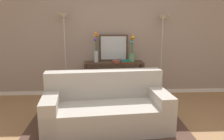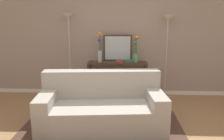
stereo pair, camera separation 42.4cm
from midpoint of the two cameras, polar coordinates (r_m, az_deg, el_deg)
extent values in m
cube|color=white|center=(5.56, -1.80, -5.19)|extent=(12.00, 0.15, 0.09)
cube|color=gray|center=(5.31, -1.90, 9.79)|extent=(12.00, 0.14, 2.78)
cube|color=#51382D|center=(3.74, -4.62, -14.78)|extent=(2.57, 1.69, 0.01)
cube|color=#ADA89E|center=(3.75, -4.63, -11.31)|extent=(2.02, 1.09, 0.42)
cube|color=#ADA89E|center=(3.91, -5.05, -3.45)|extent=(1.96, 0.43, 0.46)
cube|color=#ADA89E|center=(3.77, -17.93, -10.28)|extent=(0.32, 0.94, 0.60)
cube|color=#ADA89E|center=(3.85, 8.28, -9.28)|extent=(0.32, 0.94, 0.60)
cube|color=#473323|center=(5.06, -1.91, 1.81)|extent=(1.29, 0.36, 0.03)
cube|color=#473323|center=(5.21, -1.86, -5.19)|extent=(1.19, 0.30, 0.01)
cube|color=#473323|center=(5.03, -8.94, -3.12)|extent=(0.05, 0.05, 0.78)
cube|color=#473323|center=(5.05, 5.21, -2.95)|extent=(0.05, 0.05, 0.78)
cube|color=#473323|center=(5.32, -8.61, -2.25)|extent=(0.05, 0.05, 0.78)
cube|color=#473323|center=(5.34, 4.75, -2.09)|extent=(0.05, 0.05, 0.78)
cylinder|color=#B7B2A8|center=(5.37, -13.28, -6.53)|extent=(0.26, 0.26, 0.02)
cylinder|color=#B7B2A8|center=(5.16, -13.75, 2.74)|extent=(0.02, 0.02, 1.73)
cone|color=silver|center=(5.10, -14.28, 12.93)|extent=(0.28, 0.28, 0.10)
cylinder|color=#B7B2A8|center=(5.41, 9.44, -6.23)|extent=(0.26, 0.26, 0.02)
cylinder|color=#B7B2A8|center=(5.20, 9.77, 2.76)|extent=(0.02, 0.02, 1.69)
cone|color=silver|center=(5.14, 10.13, 12.67)|extent=(0.28, 0.28, 0.10)
cube|color=#473323|center=(5.16, -1.99, 5.45)|extent=(0.63, 0.02, 0.59)
cube|color=silver|center=(5.15, -1.99, 5.44)|extent=(0.56, 0.01, 0.52)
cylinder|color=silver|center=(5.07, -6.35, 3.33)|extent=(0.09, 0.09, 0.25)
cylinder|color=#3D7538|center=(5.02, -6.46, 6.06)|extent=(0.03, 0.01, 0.24)
sphere|color=#6632D4|center=(4.99, -6.55, 7.41)|extent=(0.06, 0.06, 0.06)
cylinder|color=#3D7538|center=(5.03, -6.28, 6.57)|extent=(0.01, 0.03, 0.33)
sphere|color=orange|center=(5.01, -6.09, 8.44)|extent=(0.05, 0.05, 0.05)
cylinder|color=#3D7538|center=(5.04, -6.43, 6.82)|extent=(0.03, 0.01, 0.37)
sphere|color=orange|center=(5.05, -6.47, 8.93)|extent=(0.08, 0.08, 0.08)
cylinder|color=#3D7538|center=(5.02, -6.55, 6.54)|extent=(0.02, 0.02, 0.32)
sphere|color=#D88E49|center=(5.00, -6.77, 8.37)|extent=(0.05, 0.05, 0.05)
cylinder|color=#669E6B|center=(5.07, 2.50, 3.06)|extent=(0.12, 0.12, 0.19)
cylinder|color=#3D7538|center=(5.02, 2.45, 5.49)|extent=(0.03, 0.02, 0.25)
sphere|color=#3299C6|center=(4.99, 2.38, 6.89)|extent=(0.06, 0.06, 0.06)
cylinder|color=#3D7538|center=(5.01, 2.58, 6.29)|extent=(0.04, 0.01, 0.39)
sphere|color=#DA5C4B|center=(4.98, 2.66, 8.51)|extent=(0.05, 0.05, 0.05)
cylinder|color=#3D7538|center=(5.05, 2.41, 5.89)|extent=(0.02, 0.02, 0.31)
sphere|color=#C96B15|center=(5.05, 2.30, 7.68)|extent=(0.06, 0.06, 0.06)
cylinder|color=#3D7538|center=(5.02, 2.63, 6.11)|extent=(0.02, 0.02, 0.36)
sphere|color=yellow|center=(4.98, 2.77, 8.14)|extent=(0.07, 0.07, 0.07)
cylinder|color=#3D7538|center=(5.02, 2.71, 6.00)|extent=(0.03, 0.04, 0.34)
sphere|color=#CB2273|center=(5.00, 2.94, 7.91)|extent=(0.06, 0.06, 0.06)
cylinder|color=brown|center=(4.95, -1.30, 2.03)|extent=(0.18, 0.18, 0.05)
torus|color=brown|center=(4.94, -1.31, 2.36)|extent=(0.18, 0.18, 0.01)
cube|color=maroon|center=(4.96, 0.87, 1.86)|extent=(0.23, 0.15, 0.01)
cube|color=#236033|center=(4.96, 0.77, 2.06)|extent=(0.21, 0.13, 0.02)
cube|color=#1E7075|center=(4.97, 0.87, 2.34)|extent=(0.20, 0.13, 0.03)
cube|color=navy|center=(5.26, -7.45, -6.12)|extent=(0.04, 0.16, 0.12)
cube|color=#BC3328|center=(5.25, -7.06, -6.19)|extent=(0.03, 0.17, 0.11)
cube|color=#6B3360|center=(5.25, -6.66, -6.20)|extent=(0.04, 0.13, 0.11)
cube|color=#1E7075|center=(5.25, -6.18, -6.22)|extent=(0.04, 0.14, 0.10)
cube|color=silver|center=(5.25, -5.70, -6.22)|extent=(0.04, 0.17, 0.10)
cube|color=tan|center=(5.24, -5.31, -6.13)|extent=(0.02, 0.17, 0.12)
cube|color=slate|center=(5.25, -4.99, -6.24)|extent=(0.03, 0.17, 0.10)
cube|color=#2D2D33|center=(5.25, -4.49, -6.25)|extent=(0.05, 0.16, 0.10)
camera|label=1|loc=(0.21, -92.82, -0.61)|focal=37.08mm
camera|label=2|loc=(0.21, 87.18, 0.61)|focal=37.08mm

